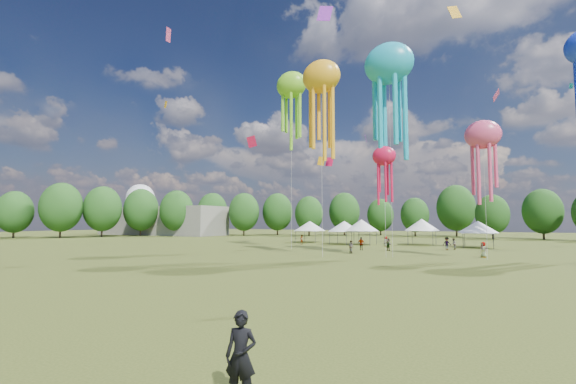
% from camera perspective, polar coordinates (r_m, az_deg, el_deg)
% --- Properties ---
extents(ground, '(300.00, 300.00, 0.00)m').
position_cam_1_polar(ground, '(16.04, -28.44, -18.07)').
color(ground, '#384416').
rests_on(ground, ground).
extents(observer_main, '(0.80, 0.62, 1.95)m').
position_cam_1_polar(observer_main, '(9.16, -7.07, -23.20)').
color(observer_main, black).
rests_on(observer_main, ground).
extents(spectator_near, '(0.96, 0.92, 1.56)m').
position_cam_1_polar(spectator_near, '(48.10, 9.44, -8.10)').
color(spectator_near, gray).
rests_on(spectator_near, ground).
extents(spectators_far, '(28.18, 13.59, 1.77)m').
position_cam_1_polar(spectators_far, '(55.11, 17.48, -7.41)').
color(spectators_far, gray).
rests_on(spectators_far, ground).
extents(festival_tents, '(33.90, 10.08, 4.34)m').
position_cam_1_polar(festival_tents, '(66.40, 13.50, -4.95)').
color(festival_tents, '#47474C').
rests_on(festival_tents, ground).
extents(show_kites, '(40.50, 17.97, 26.36)m').
position_cam_1_polar(show_kites, '(48.68, 18.41, 13.75)').
color(show_kites, '#FFAB1A').
rests_on(show_kites, ground).
extents(small_kites, '(70.60, 54.04, 46.55)m').
position_cam_1_polar(small_kites, '(57.69, 12.54, 22.16)').
color(small_kites, '#FFAB1A').
rests_on(small_kites, ground).
extents(treeline, '(201.57, 95.24, 13.43)m').
position_cam_1_polar(treeline, '(73.22, 14.82, -2.21)').
color(treeline, '#38281C').
rests_on(treeline, ground).
extents(hangar, '(40.00, 12.00, 8.00)m').
position_cam_1_polar(hangar, '(117.13, -18.45, -4.14)').
color(hangar, gray).
rests_on(hangar, ground).
extents(radome, '(9.00, 9.00, 16.00)m').
position_cam_1_polar(radome, '(133.16, -21.26, -1.50)').
color(radome, white).
rests_on(radome, ground).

